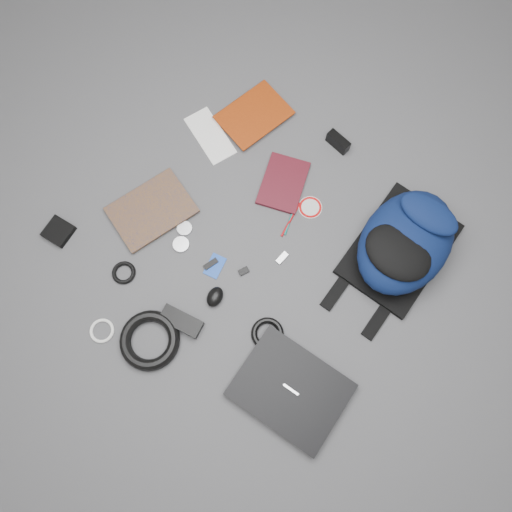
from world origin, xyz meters
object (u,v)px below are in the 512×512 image
Objects in this scene: mouse at (215,297)px; dvd_case at (283,183)px; pouch at (59,231)px; compact_camera at (338,142)px; textbook_red at (238,98)px; comic_book at (137,188)px; backpack at (406,242)px; power_brick at (181,321)px; laptop at (291,390)px.

dvd_case is at bearing 86.38° from mouse.
pouch is at bearing -149.27° from dvd_case.
mouse is at bearing -82.36° from compact_camera.
textbook_red is 2.84× the size of pouch.
compact_camera is at bearing 23.50° from textbook_red.
pouch is at bearing -92.85° from comic_book.
power_brick is at bearing -124.88° from backpack.
power_brick is (0.38, -0.78, 0.00)m from textbook_red.
backpack is 0.82m from textbook_red.
backpack is 1.58× the size of comic_book.
mouse reaches higher than comic_book.
dvd_case is (0.34, -0.17, -0.01)m from textbook_red.
dvd_case is 2.29× the size of compact_camera.
mouse is (-0.39, -0.53, -0.07)m from backpack.
comic_book is at bearing -160.07° from dvd_case.
compact_camera is at bearing 152.12° from backpack.
comic_book is at bearing 137.30° from power_brick.
textbook_red is 0.38m from dvd_case.
pouch is (-0.11, -0.29, 0.00)m from comic_book.
power_brick is at bearing -177.18° from laptop.
textbook_red is 0.42m from compact_camera.
textbook_red is 1.21× the size of dvd_case.
textbook_red is 0.90× the size of comic_book.
mouse is 0.14m from power_brick.
backpack is at bearing -19.26° from compact_camera.
power_brick is 0.55m from pouch.
textbook_red is at bearing -162.25° from compact_camera.
compact_camera is (-0.40, 0.20, -0.07)m from backpack.
power_brick is at bearing -117.32° from mouse.
comic_book is at bearing -121.29° from compact_camera.
laptop is 1.64× the size of dvd_case.
backpack reaches higher than mouse.
dvd_case is (-0.47, -0.05, -0.08)m from backpack.
laptop is at bearing 3.05° from comic_book.
compact_camera is at bearing 76.89° from power_brick.
laptop is at bearing -4.71° from power_brick.
dvd_case is at bearing 57.82° from comic_book.
textbook_red is (-0.80, 0.73, -0.00)m from laptop.
dvd_case is at bearing -97.38° from compact_camera.
laptop is at bearing -71.48° from dvd_case.
dvd_case is 0.48m from mouse.
pouch reaches higher than comic_book.
mouse reaches higher than laptop.
backpack is at bearing 45.48° from power_brick.
pouch is at bearing -88.88° from textbook_red.
power_brick reaches higher than comic_book.
textbook_red reaches higher than pouch.
backpack is 1.76× the size of textbook_red.
power_brick is (-0.42, -0.05, 0.00)m from laptop.
power_brick is (-0.02, -0.86, -0.01)m from compact_camera.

